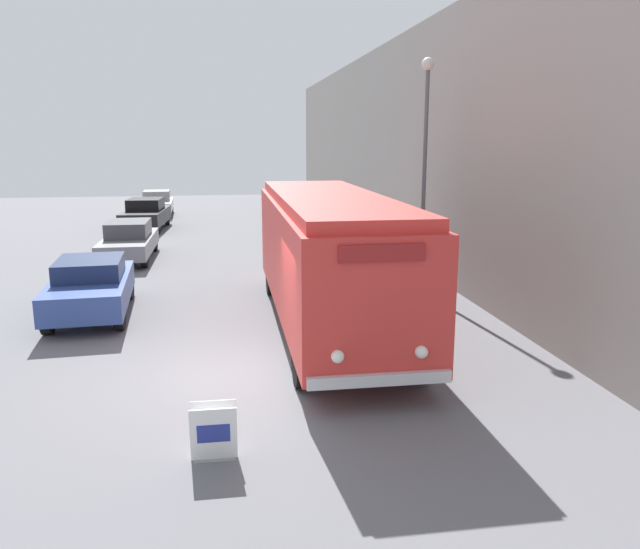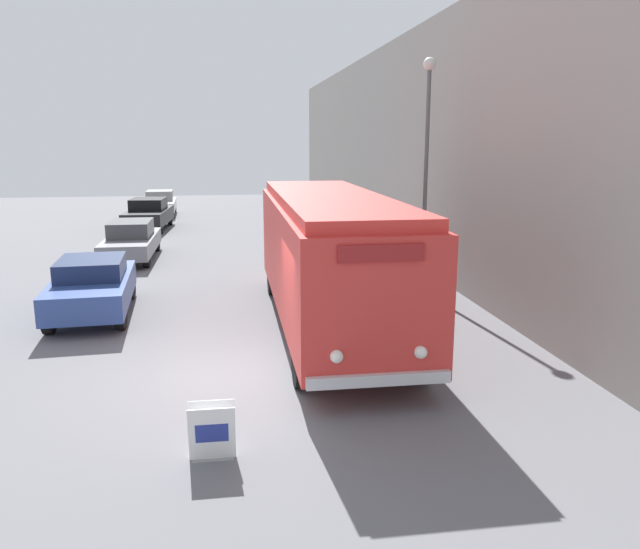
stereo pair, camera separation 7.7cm
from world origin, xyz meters
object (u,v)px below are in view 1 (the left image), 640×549
object	(u,v)px
parked_car_near	(91,286)
parked_car_mid	(129,240)
streetlamp	(425,145)
vintage_bus	(329,253)
parked_car_far	(146,214)
sign_board	(214,433)
parked_car_distant	(157,203)

from	to	relation	value
parked_car_near	parked_car_mid	bearing A→B (deg)	87.03
streetlamp	parked_car_near	world-z (taller)	streetlamp
vintage_bus	parked_car_near	size ratio (longest dim) A/B	2.23
parked_car_near	parked_car_far	size ratio (longest dim) A/B	0.97
vintage_bus	parked_car_mid	bearing A→B (deg)	121.65
vintage_bus	sign_board	bearing A→B (deg)	-113.99
streetlamp	parked_car_distant	distance (m)	23.03
parked_car_near	parked_car_far	distance (m)	15.80
vintage_bus	parked_car_near	bearing A→B (deg)	160.94
parked_car_mid	parked_car_distant	xyz separation A→B (m)	(-0.32, 14.04, 0.01)
streetlamp	parked_car_distant	bearing A→B (deg)	115.14
streetlamp	parked_car_mid	xyz separation A→B (m)	(-9.34, 6.56, -3.59)
parked_car_far	parked_car_distant	xyz separation A→B (m)	(-0.03, 5.97, -0.04)
sign_board	parked_car_far	size ratio (longest dim) A/B	0.18
sign_board	parked_car_distant	xyz separation A→B (m)	(-3.66, 29.82, 0.34)
vintage_bus	parked_car_mid	world-z (taller)	vintage_bus
parked_car_far	parked_car_mid	bearing A→B (deg)	-84.33
parked_car_distant	sign_board	bearing A→B (deg)	-85.48
sign_board	parked_car_mid	bearing A→B (deg)	101.94
parked_car_near	parked_car_distant	distance (m)	21.77
vintage_bus	streetlamp	world-z (taller)	streetlamp
vintage_bus	parked_car_far	xyz separation A→B (m)	(-6.31, 17.83, -1.04)
vintage_bus	parked_car_far	distance (m)	18.94
parked_car_near	parked_car_mid	distance (m)	7.73
parked_car_far	parked_car_distant	world-z (taller)	parked_car_far
streetlamp	parked_car_far	bearing A→B (deg)	123.37
vintage_bus	streetlamp	size ratio (longest dim) A/B	1.49
streetlamp	parked_car_mid	bearing A→B (deg)	144.91
parked_car_near	parked_car_distant	size ratio (longest dim) A/B	1.07
sign_board	streetlamp	distance (m)	11.68
vintage_bus	parked_car_near	distance (m)	6.32
parked_car_near	sign_board	bearing A→B (deg)	-72.16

